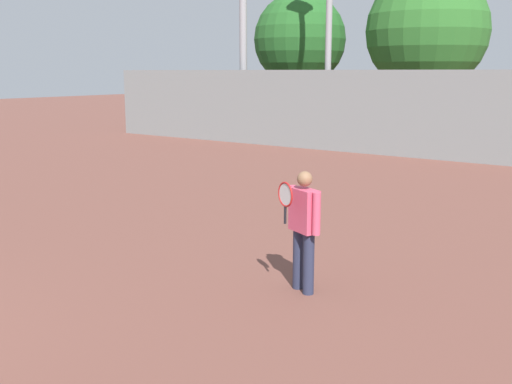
{
  "coord_description": "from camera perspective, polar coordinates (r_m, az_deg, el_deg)",
  "views": [
    {
      "loc": [
        6.99,
        -0.83,
        2.75
      ],
      "look_at": [
        1.61,
        6.59,
        0.9
      ],
      "focal_mm": 42.0,
      "sensor_mm": 36.0,
      "label": 1
    }
  ],
  "objects": [
    {
      "name": "back_fence",
      "position": [
        19.87,
        15.4,
        7.12
      ],
      "size": [
        27.49,
        0.06,
        2.8
      ],
      "color": "gray",
      "rests_on": "ground_plane"
    },
    {
      "name": "tennis_player",
      "position": [
        7.5,
        4.54,
        -3.06
      ],
      "size": [
        0.57,
        0.51,
        1.55
      ],
      "rotation": [
        0.0,
        0.0,
        -0.42
      ],
      "color": "#282D47",
      "rests_on": "ground_plane"
    },
    {
      "name": "tree_dark_dense",
      "position": [
        27.29,
        4.18,
        14.23
      ],
      "size": [
        4.05,
        4.05,
        6.16
      ],
      "color": "brown",
      "rests_on": "ground_plane"
    },
    {
      "name": "tree_green_broad",
      "position": [
        26.16,
        15.97,
        14.49
      ],
      "size": [
        4.95,
        4.95,
        6.83
      ],
      "color": "brown",
      "rests_on": "ground_plane"
    }
  ]
}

